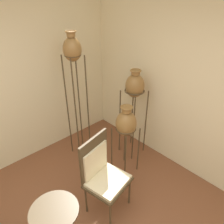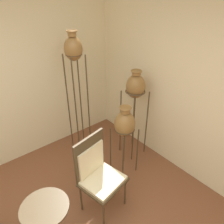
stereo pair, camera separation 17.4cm
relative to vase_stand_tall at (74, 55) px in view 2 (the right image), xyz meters
The scene contains 6 objects.
wall_right 1.96m from the vase_stand_tall, 58.94° to the right, with size 0.06×8.37×2.70m.
vase_stand_tall is the anchor object (origin of this frame).
vase_stand_medium 1.00m from the vase_stand_tall, 40.98° to the right, with size 0.32×0.32×1.48m.
vase_stand_short 1.19m from the vase_stand_tall, 72.98° to the right, with size 0.30×0.30×1.13m.
chair 1.59m from the vase_stand_tall, 111.68° to the right, with size 0.57×0.53×1.05m.
side_table 2.05m from the vase_stand_tall, 133.03° to the right, with size 0.46×0.46×0.76m.
Camera 2 is at (-0.28, -0.98, 2.55)m, focal length 35.00 mm.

